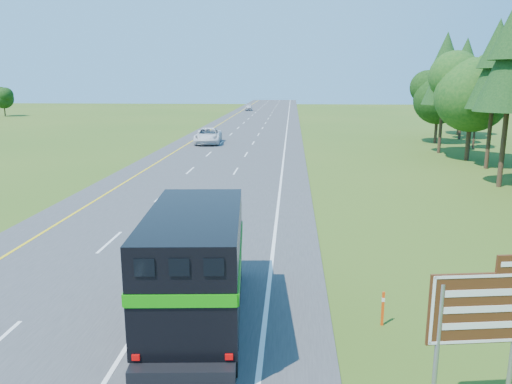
% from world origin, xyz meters
% --- Properties ---
extents(road, '(15.00, 260.00, 0.04)m').
position_xyz_m(road, '(0.00, 50.00, 0.02)').
color(road, '#38383A').
rests_on(road, ground).
extents(lane_markings, '(11.15, 260.00, 0.01)m').
position_xyz_m(lane_markings, '(0.00, 50.00, 0.04)').
color(lane_markings, yellow).
rests_on(lane_markings, road).
extents(horse_truck, '(3.16, 8.24, 3.57)m').
position_xyz_m(horse_truck, '(3.53, 12.89, 1.95)').
color(horse_truck, black).
rests_on(horse_truck, road).
extents(white_suv, '(3.37, 6.44, 1.73)m').
position_xyz_m(white_suv, '(-3.25, 55.21, 0.91)').
color(white_suv, silver).
rests_on(white_suv, road).
extents(far_car, '(1.93, 4.20, 1.39)m').
position_xyz_m(far_car, '(-4.03, 117.20, 0.74)').
color(far_car, '#B6B7BD').
rests_on(far_car, road).
extents(exit_sign, '(2.16, 0.39, 3.69)m').
position_xyz_m(exit_sign, '(10.17, 9.07, 2.39)').
color(exit_sign, gray).
rests_on(exit_sign, ground).
extents(delineator, '(0.09, 0.05, 1.06)m').
position_xyz_m(delineator, '(8.98, 13.11, 0.57)').
color(delineator, '#E83F0C').
rests_on(delineator, ground).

